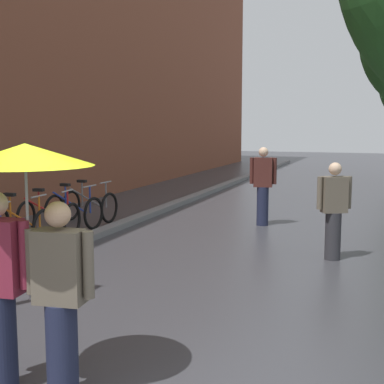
{
  "coord_description": "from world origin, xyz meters",
  "views": [
    {
      "loc": [
        2.14,
        -3.14,
        2.24
      ],
      "look_at": [
        -0.22,
        3.36,
        1.35
      ],
      "focal_mm": 49.76,
      "sensor_mm": 36.0,
      "label": 1
    }
  ],
  "objects_px": {
    "parked_bicycle_3": "(20,224)",
    "pedestrian_walking_midground": "(334,211)",
    "parked_bicycle_5": "(74,211)",
    "pedestrian_walking_far": "(263,186)",
    "parked_bicycle_4": "(49,218)",
    "couple_under_umbrella": "(27,231)",
    "parked_bicycle_6": "(90,205)"
  },
  "relations": [
    {
      "from": "parked_bicycle_5",
      "to": "parked_bicycle_6",
      "type": "bearing_deg",
      "value": 93.95
    },
    {
      "from": "parked_bicycle_4",
      "to": "parked_bicycle_6",
      "type": "distance_m",
      "value": 1.69
    },
    {
      "from": "couple_under_umbrella",
      "to": "parked_bicycle_4",
      "type": "bearing_deg",
      "value": 123.73
    },
    {
      "from": "parked_bicycle_3",
      "to": "parked_bicycle_5",
      "type": "height_order",
      "value": "same"
    },
    {
      "from": "parked_bicycle_6",
      "to": "pedestrian_walking_midground",
      "type": "bearing_deg",
      "value": -16.49
    },
    {
      "from": "parked_bicycle_4",
      "to": "parked_bicycle_6",
      "type": "height_order",
      "value": "same"
    },
    {
      "from": "pedestrian_walking_midground",
      "to": "parked_bicycle_3",
      "type": "bearing_deg",
      "value": -171.48
    },
    {
      "from": "parked_bicycle_4",
      "to": "parked_bicycle_3",
      "type": "bearing_deg",
      "value": -94.91
    },
    {
      "from": "parked_bicycle_5",
      "to": "pedestrian_walking_far",
      "type": "relative_size",
      "value": 0.65
    },
    {
      "from": "parked_bicycle_3",
      "to": "pedestrian_walking_far",
      "type": "distance_m",
      "value": 5.16
    },
    {
      "from": "couple_under_umbrella",
      "to": "pedestrian_walking_far",
      "type": "distance_m",
      "value": 7.99
    },
    {
      "from": "parked_bicycle_4",
      "to": "parked_bicycle_5",
      "type": "relative_size",
      "value": 1.02
    },
    {
      "from": "parked_bicycle_4",
      "to": "pedestrian_walking_far",
      "type": "bearing_deg",
      "value": 34.7
    },
    {
      "from": "parked_bicycle_6",
      "to": "parked_bicycle_5",
      "type": "bearing_deg",
      "value": -86.05
    },
    {
      "from": "parked_bicycle_3",
      "to": "couple_under_umbrella",
      "type": "distance_m",
      "value": 5.92
    },
    {
      "from": "parked_bicycle_5",
      "to": "parked_bicycle_6",
      "type": "xyz_separation_m",
      "value": [
        -0.05,
        0.77,
        0.0
      ]
    },
    {
      "from": "parked_bicycle_4",
      "to": "pedestrian_walking_far",
      "type": "distance_m",
      "value": 4.62
    },
    {
      "from": "parked_bicycle_4",
      "to": "parked_bicycle_6",
      "type": "xyz_separation_m",
      "value": [
        -0.06,
        1.69,
        0.0
      ]
    },
    {
      "from": "parked_bicycle_3",
      "to": "parked_bicycle_5",
      "type": "xyz_separation_m",
      "value": [
        0.06,
        1.72,
        0.0
      ]
    },
    {
      "from": "parked_bicycle_6",
      "to": "pedestrian_walking_midground",
      "type": "xyz_separation_m",
      "value": [
        5.58,
        -1.65,
        0.45
      ]
    },
    {
      "from": "parked_bicycle_3",
      "to": "pedestrian_walking_midground",
      "type": "xyz_separation_m",
      "value": [
        5.59,
        0.84,
        0.45
      ]
    },
    {
      "from": "parked_bicycle_4",
      "to": "pedestrian_walking_midground",
      "type": "relative_size",
      "value": 0.71
    },
    {
      "from": "parked_bicycle_4",
      "to": "pedestrian_walking_far",
      "type": "relative_size",
      "value": 0.66
    },
    {
      "from": "parked_bicycle_3",
      "to": "pedestrian_walking_far",
      "type": "xyz_separation_m",
      "value": [
        3.84,
        3.41,
        0.51
      ]
    },
    {
      "from": "parked_bicycle_3",
      "to": "couple_under_umbrella",
      "type": "xyz_separation_m",
      "value": [
        3.65,
        -4.56,
        1.0
      ]
    },
    {
      "from": "parked_bicycle_3",
      "to": "parked_bicycle_4",
      "type": "xyz_separation_m",
      "value": [
        0.07,
        0.8,
        0.0
      ]
    },
    {
      "from": "parked_bicycle_4",
      "to": "parked_bicycle_5",
      "type": "xyz_separation_m",
      "value": [
        -0.01,
        0.92,
        0.0
      ]
    },
    {
      "from": "parked_bicycle_4",
      "to": "couple_under_umbrella",
      "type": "xyz_separation_m",
      "value": [
        3.58,
        -5.36,
        1.0
      ]
    },
    {
      "from": "parked_bicycle_6",
      "to": "pedestrian_walking_far",
      "type": "relative_size",
      "value": 0.64
    },
    {
      "from": "pedestrian_walking_midground",
      "to": "parked_bicycle_6",
      "type": "bearing_deg",
      "value": 163.51
    },
    {
      "from": "parked_bicycle_4",
      "to": "pedestrian_walking_far",
      "type": "xyz_separation_m",
      "value": [
        3.77,
        2.61,
        0.51
      ]
    },
    {
      "from": "pedestrian_walking_midground",
      "to": "pedestrian_walking_far",
      "type": "bearing_deg",
      "value": 124.23
    }
  ]
}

